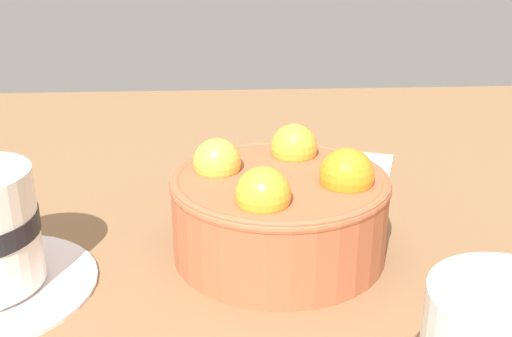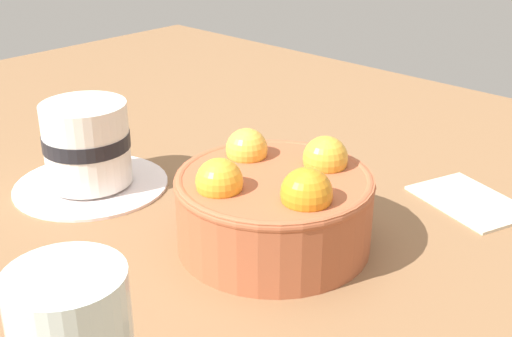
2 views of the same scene
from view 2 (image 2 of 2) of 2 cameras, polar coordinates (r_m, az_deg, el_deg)
The scene contains 4 objects.
ground_plane at distance 59.50cm, azimuth 1.48°, elevation -8.52°, with size 151.19×107.27×4.92cm, color brown.
terracotta_bowl at distance 56.27cm, azimuth 1.57°, elevation -3.01°, with size 16.84×16.84×9.16cm.
coffee_cup at distance 68.92cm, azimuth -14.27°, elevation 1.56°, with size 15.65×15.65×8.95cm.
folded_napkin at distance 68.29cm, azimuth 17.90°, elevation -2.57°, with size 10.79×7.40×0.60cm, color beige.
Camera 2 is at (33.27, -37.46, 29.64)cm, focal length 46.61 mm.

